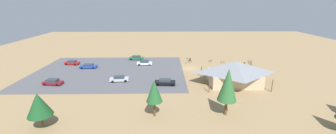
% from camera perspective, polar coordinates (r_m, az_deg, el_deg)
% --- Properties ---
extents(ground, '(160.00, 160.00, 0.00)m').
position_cam_1_polar(ground, '(61.19, 5.96, -0.41)').
color(ground, '#9E7F56').
rests_on(ground, ground).
extents(parking_lot_asphalt, '(40.98, 30.15, 0.05)m').
position_cam_1_polar(parking_lot_asphalt, '(60.57, -15.62, -1.13)').
color(parking_lot_asphalt, '#56565B').
rests_on(parking_lot_asphalt, ground).
extents(bike_pavilion, '(13.79, 10.13, 5.53)m').
position_cam_1_polar(bike_pavilion, '(50.97, 17.56, -1.13)').
color(bike_pavilion, '#C6B28E').
rests_on(bike_pavilion, ground).
extents(trash_bin, '(0.60, 0.60, 0.90)m').
position_cam_1_polar(trash_bin, '(68.99, 6.02, 2.01)').
color(trash_bin, brown).
rests_on(trash_bin, ground).
extents(lot_sign, '(0.56, 0.08, 2.20)m').
position_cam_1_polar(lot_sign, '(65.00, 5.24, 1.97)').
color(lot_sign, '#99999E').
rests_on(lot_sign, ground).
extents(pine_mideast, '(3.19, 3.19, 8.29)m').
position_cam_1_polar(pine_mideast, '(35.83, 15.98, -4.72)').
color(pine_mideast, brown).
rests_on(pine_mideast, ground).
extents(pine_far_west, '(2.71, 2.71, 6.47)m').
position_cam_1_polar(pine_far_west, '(34.46, -3.78, -6.57)').
color(pine_far_west, brown).
rests_on(pine_far_west, ground).
extents(pine_east, '(3.59, 3.59, 5.74)m').
position_cam_1_polar(pine_east, '(36.90, -31.76, -8.66)').
color(pine_east, brown).
rests_on(pine_east, ground).
extents(bicycle_red_by_bin, '(0.48, 1.72, 0.78)m').
position_cam_1_polar(bicycle_red_by_bin, '(58.46, 9.03, -1.02)').
color(bicycle_red_by_bin, black).
rests_on(bicycle_red_by_bin, ground).
extents(bicycle_purple_near_sign, '(0.60, 1.75, 0.84)m').
position_cam_1_polar(bicycle_purple_near_sign, '(60.39, 12.97, -0.63)').
color(bicycle_purple_near_sign, black).
rests_on(bicycle_purple_near_sign, ground).
extents(bicycle_green_edge_south, '(1.04, 1.41, 0.91)m').
position_cam_1_polar(bicycle_green_edge_south, '(68.32, 21.64, 0.67)').
color(bicycle_green_edge_south, black).
rests_on(bicycle_green_edge_south, ground).
extents(bicycle_silver_yard_left, '(1.70, 0.65, 0.89)m').
position_cam_1_polar(bicycle_silver_yard_left, '(72.02, 21.31, 1.51)').
color(bicycle_silver_yard_left, black).
rests_on(bicycle_silver_yard_left, ground).
extents(bicycle_white_yard_front, '(1.59, 0.48, 0.73)m').
position_cam_1_polar(bicycle_white_yard_front, '(68.40, 14.66, 1.31)').
color(bicycle_white_yard_front, black).
rests_on(bicycle_white_yard_front, ground).
extents(bicycle_teal_trailside, '(1.69, 0.48, 0.83)m').
position_cam_1_polar(bicycle_teal_trailside, '(66.89, 5.78, 1.48)').
color(bicycle_teal_trailside, black).
rests_on(bicycle_teal_trailside, ground).
extents(bicycle_orange_lone_west, '(1.34, 1.01, 0.78)m').
position_cam_1_polar(bicycle_orange_lone_west, '(70.29, 21.41, 1.11)').
color(bicycle_orange_lone_west, black).
rests_on(bicycle_orange_lone_west, ground).
extents(bicycle_black_near_porch, '(1.34, 1.14, 0.83)m').
position_cam_1_polar(bicycle_black_near_porch, '(68.87, 11.49, 1.65)').
color(bicycle_black_near_porch, black).
rests_on(bicycle_black_near_porch, ground).
extents(car_maroon_second_row, '(4.62, 2.31, 1.38)m').
position_cam_1_polar(car_maroon_second_row, '(55.59, -28.85, -3.58)').
color(car_maroon_second_row, maroon).
rests_on(car_maroon_second_row, parking_lot_asphalt).
extents(car_blue_aisle_side, '(4.82, 1.83, 1.27)m').
position_cam_1_polar(car_blue_aisle_side, '(65.04, -20.84, 0.24)').
color(car_blue_aisle_side, '#1E42B2').
rests_on(car_blue_aisle_side, parking_lot_asphalt).
extents(car_red_far_end, '(4.51, 2.47, 1.30)m').
position_cam_1_polar(car_red_far_end, '(70.83, -24.65, 1.12)').
color(car_red_far_end, red).
rests_on(car_red_far_end, parking_lot_asphalt).
extents(car_green_mid_lot, '(4.87, 2.03, 1.38)m').
position_cam_1_polar(car_green_mid_lot, '(70.54, -8.62, 2.50)').
color(car_green_mid_lot, '#1E6B3D').
rests_on(car_green_mid_lot, parking_lot_asphalt).
extents(car_silver_inner_stall, '(4.60, 2.18, 1.35)m').
position_cam_1_polar(car_silver_inner_stall, '(52.07, -13.11, -3.13)').
color(car_silver_inner_stall, '#BCBCC1').
rests_on(car_silver_inner_stall, parking_lot_asphalt).
extents(car_white_by_curb, '(4.59, 1.91, 1.45)m').
position_cam_1_polar(car_white_by_curb, '(64.32, -6.39, 1.17)').
color(car_white_by_curb, white).
rests_on(car_white_by_curb, parking_lot_asphalt).
extents(car_black_end_stall, '(4.87, 2.09, 1.42)m').
position_cam_1_polar(car_black_end_stall, '(48.57, -0.81, -4.12)').
color(car_black_end_stall, black).
rests_on(car_black_end_stall, parking_lot_asphalt).
extents(visitor_near_lot, '(0.40, 0.40, 1.76)m').
position_cam_1_polar(visitor_near_lot, '(65.51, 20.00, 0.66)').
color(visitor_near_lot, '#2D3347').
rests_on(visitor_near_lot, ground).
extents(visitor_crossing_yard, '(0.39, 0.40, 1.83)m').
position_cam_1_polar(visitor_crossing_yard, '(58.10, 24.06, -1.83)').
color(visitor_crossing_yard, '#2D3347').
rests_on(visitor_crossing_yard, ground).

